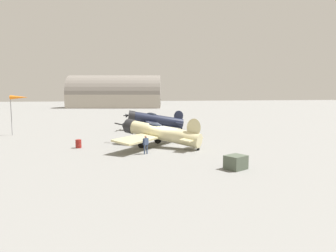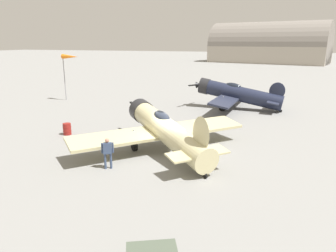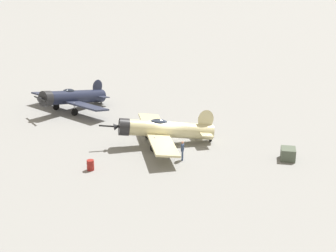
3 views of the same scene
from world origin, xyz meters
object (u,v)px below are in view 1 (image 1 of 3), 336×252
at_px(airplane_foreground, 158,133).
at_px(windsock_mast, 19,99).
at_px(airplane_mid_apron, 154,120).
at_px(fuel_drum, 78,144).
at_px(ground_crew_mechanic, 146,143).
at_px(equipment_crate, 236,162).

xyz_separation_m(airplane_foreground, windsock_mast, (16.28, -13.05, 3.45)).
bearing_deg(airplane_foreground, airplane_mid_apron, -56.44).
height_order(airplane_mid_apron, windsock_mast, windsock_mast).
distance_m(fuel_drum, windsock_mast, 15.11).
relative_size(ground_crew_mechanic, fuel_drum, 2.00).
height_order(airplane_mid_apron, ground_crew_mechanic, airplane_mid_apron).
distance_m(equipment_crate, fuel_drum, 16.75).
xyz_separation_m(ground_crew_mechanic, equipment_crate, (-5.56, 7.15, -0.53)).
bearing_deg(fuel_drum, windsock_mast, -55.76).
bearing_deg(fuel_drum, equipment_crate, 134.75).
bearing_deg(ground_crew_mechanic, windsock_mast, 11.01).
height_order(fuel_drum, windsock_mast, windsock_mast).
height_order(equipment_crate, fuel_drum, equipment_crate).
bearing_deg(equipment_crate, fuel_drum, -45.25).
height_order(ground_crew_mechanic, windsock_mast, windsock_mast).
xyz_separation_m(equipment_crate, windsock_mast, (19.91, -23.83, 4.41)).
relative_size(airplane_foreground, ground_crew_mechanic, 5.77).
xyz_separation_m(ground_crew_mechanic, windsock_mast, (14.35, -16.68, 3.88)).
distance_m(airplane_foreground, fuel_drum, 8.31).
bearing_deg(airplane_foreground, equipment_crate, 151.25).
bearing_deg(ground_crew_mechanic, fuel_drum, 22.99).
height_order(airplane_foreground, equipment_crate, airplane_foreground).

